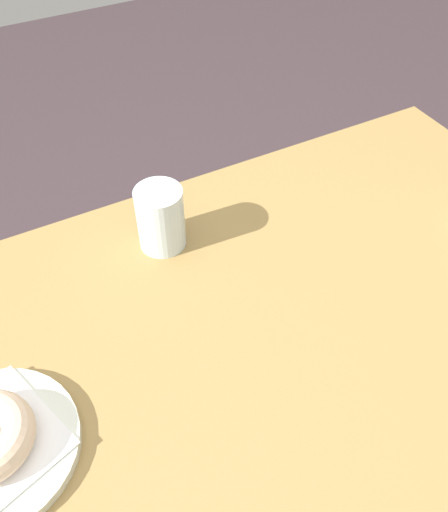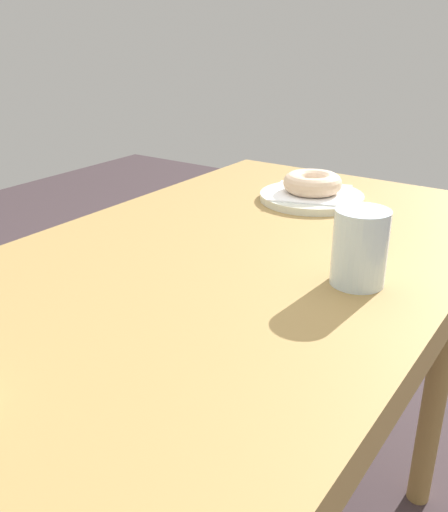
# 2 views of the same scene
# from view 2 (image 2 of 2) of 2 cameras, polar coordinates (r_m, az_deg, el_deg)

# --- Properties ---
(table) EXTENTS (1.18, 0.65, 0.76)m
(table) POSITION_cam_2_polar(r_m,az_deg,el_deg) (0.88, -0.49, -5.81)
(table) COLOR olive
(table) RESTS_ON ground_plane
(plate_sugar_ring) EXTENTS (0.21, 0.21, 0.01)m
(plate_sugar_ring) POSITION_cam_2_polar(r_m,az_deg,el_deg) (1.15, 8.80, 5.89)
(plate_sugar_ring) COLOR silver
(plate_sugar_ring) RESTS_ON table
(napkin_sugar_ring) EXTENTS (0.19, 0.19, 0.00)m
(napkin_sugar_ring) POSITION_cam_2_polar(r_m,az_deg,el_deg) (1.15, 8.83, 6.30)
(napkin_sugar_ring) COLOR white
(napkin_sugar_ring) RESTS_ON plate_sugar_ring
(donut_sugar_ring) EXTENTS (0.12, 0.12, 0.04)m
(donut_sugar_ring) POSITION_cam_2_polar(r_m,az_deg,el_deg) (1.14, 8.89, 7.28)
(donut_sugar_ring) COLOR beige
(donut_sugar_ring) RESTS_ON napkin_sugar_ring
(water_glass) EXTENTS (0.07, 0.07, 0.11)m
(water_glass) POSITION_cam_2_polar(r_m,az_deg,el_deg) (0.78, 13.51, 0.84)
(water_glass) COLOR silver
(water_glass) RESTS_ON table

